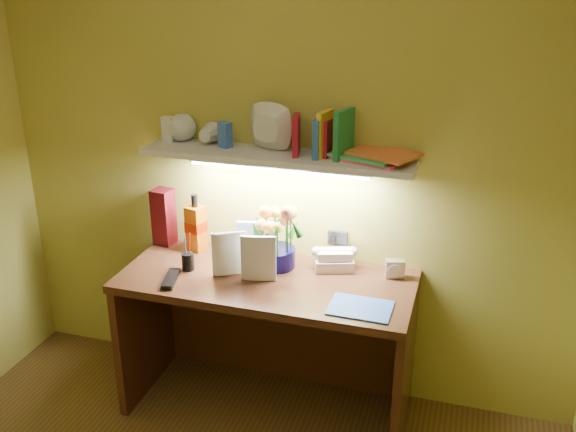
% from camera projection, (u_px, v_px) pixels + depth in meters
% --- Properties ---
extents(desk, '(1.40, 0.60, 0.75)m').
position_uv_depth(desk, '(267.00, 345.00, 3.19)').
color(desk, '#3C1910').
rests_on(desk, ground).
extents(flower_bouquet, '(0.23, 0.23, 0.33)m').
position_uv_depth(flower_bouquet, '(276.00, 235.00, 3.10)').
color(flower_bouquet, '#080632').
rests_on(flower_bouquet, desk).
extents(telephone, '(0.22, 0.19, 0.11)m').
position_uv_depth(telephone, '(334.00, 257.00, 3.12)').
color(telephone, '#FAE4CF').
rests_on(telephone, desk).
extents(desk_clock, '(0.10, 0.06, 0.09)m').
position_uv_depth(desk_clock, '(395.00, 269.00, 3.04)').
color(desk_clock, silver).
rests_on(desk_clock, desk).
extents(whisky_bottle, '(0.10, 0.10, 0.30)m').
position_uv_depth(whisky_bottle, '(196.00, 222.00, 3.29)').
color(whisky_bottle, '#B54E08').
rests_on(whisky_bottle, desk).
extents(whisky_box, '(0.11, 0.11, 0.30)m').
position_uv_depth(whisky_box, '(164.00, 217.00, 3.36)').
color(whisky_box, '#550B12').
rests_on(whisky_box, desk).
extents(pen_cup, '(0.07, 0.07, 0.15)m').
position_uv_depth(pen_cup, '(188.00, 256.00, 3.10)').
color(pen_cup, black).
rests_on(pen_cup, desk).
extents(art_card, '(0.20, 0.08, 0.19)m').
position_uv_depth(art_card, '(256.00, 240.00, 3.22)').
color(art_card, white).
rests_on(art_card, desk).
extents(tv_remote, '(0.10, 0.20, 0.02)m').
position_uv_depth(tv_remote, '(171.00, 279.00, 3.01)').
color(tv_remote, black).
rests_on(tv_remote, desk).
extents(blue_folder, '(0.27, 0.20, 0.01)m').
position_uv_depth(blue_folder, '(360.00, 308.00, 2.78)').
color(blue_folder, blue).
rests_on(blue_folder, desk).
extents(desk_book_a, '(0.16, 0.09, 0.22)m').
position_uv_depth(desk_book_a, '(212.00, 255.00, 3.02)').
color(desk_book_a, white).
rests_on(desk_book_a, desk).
extents(desk_book_b, '(0.17, 0.05, 0.23)m').
position_uv_depth(desk_book_b, '(241.00, 258.00, 2.99)').
color(desk_book_b, silver).
rests_on(desk_book_b, desk).
extents(wall_shelf, '(1.32, 0.32, 0.26)m').
position_uv_depth(wall_shelf, '(276.00, 148.00, 2.99)').
color(wall_shelf, silver).
rests_on(wall_shelf, ground).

